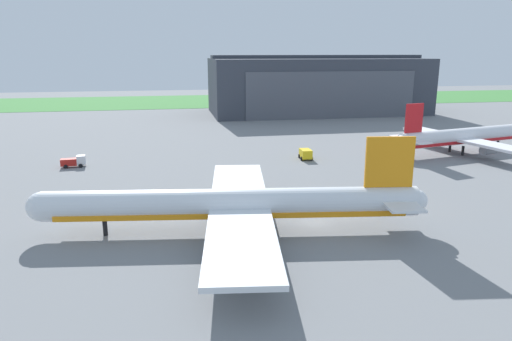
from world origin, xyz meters
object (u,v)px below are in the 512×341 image
object	(u,v)px
fuel_bowser	(74,161)
stair_truck	(306,154)
maintenance_hangar	(317,85)
airliner_far_right	(462,137)
airliner_near_right	(234,205)

from	to	relation	value
fuel_bowser	stair_truck	xyz separation A→B (m)	(46.07, -1.78, 0.10)
maintenance_hangar	airliner_far_right	xyz separation A→B (m)	(9.96, -72.73, -6.14)
maintenance_hangar	airliner_far_right	bearing A→B (deg)	-82.20
airliner_near_right	fuel_bowser	size ratio (longest dim) A/B	10.40
stair_truck	airliner_near_right	bearing A→B (deg)	-118.32
airliner_far_right	airliner_near_right	xyz separation A→B (m)	(-55.57, -37.15, 0.05)
maintenance_hangar	airliner_far_right	size ratio (longest dim) A/B	2.15
airliner_near_right	stair_truck	distance (m)	42.84
airliner_far_right	airliner_near_right	world-z (taller)	airliner_near_right
airliner_near_right	maintenance_hangar	bearing A→B (deg)	67.46
maintenance_hangar	fuel_bowser	world-z (taller)	maintenance_hangar
maintenance_hangar	stair_truck	xyz separation A→B (m)	(-25.32, -72.23, -8.56)
fuel_bowser	maintenance_hangar	bearing A→B (deg)	44.62
maintenance_hangar	airliner_near_right	world-z (taller)	maintenance_hangar
fuel_bowser	stair_truck	size ratio (longest dim) A/B	1.08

